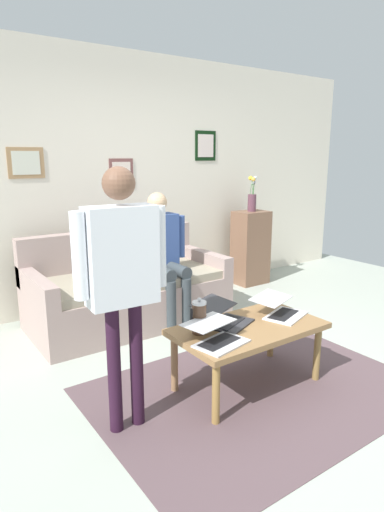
% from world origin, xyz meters
% --- Properties ---
extents(ground_plane, '(7.68, 7.68, 0.00)m').
position_xyz_m(ground_plane, '(0.00, 0.00, 0.00)').
color(ground_plane, '#A7B0A3').
extents(area_rug, '(2.22, 1.60, 0.01)m').
position_xyz_m(area_rug, '(0.11, 0.20, 0.00)').
color(area_rug, '#5A454A').
rests_on(area_rug, ground_plane).
extents(back_wall, '(7.04, 0.11, 2.70)m').
position_xyz_m(back_wall, '(-0.00, -2.20, 1.35)').
color(back_wall, silver).
rests_on(back_wall, ground_plane).
extents(couch, '(1.88, 0.93, 0.88)m').
position_xyz_m(couch, '(0.25, -1.52, 0.30)').
color(couch, '#A48C84').
rests_on(couch, ground_plane).
extents(coffee_table, '(1.06, 0.59, 0.46)m').
position_xyz_m(coffee_table, '(0.11, 0.10, 0.40)').
color(coffee_table, olive).
rests_on(coffee_table, ground_plane).
extents(laptop_left, '(0.44, 0.46, 0.14)m').
position_xyz_m(laptop_left, '(0.22, -0.04, 0.50)').
color(laptop_left, '#28282D').
rests_on(laptop_left, coffee_table).
extents(laptop_center, '(0.42, 0.43, 0.13)m').
position_xyz_m(laptop_center, '(-0.23, 0.08, 0.50)').
color(laptop_center, silver).
rests_on(laptop_center, coffee_table).
extents(laptop_right, '(0.39, 0.39, 0.12)m').
position_xyz_m(laptop_right, '(0.47, 0.19, 0.50)').
color(laptop_right, silver).
rests_on(laptop_right, coffee_table).
extents(french_press, '(0.12, 0.10, 0.25)m').
position_xyz_m(french_press, '(0.47, 0.00, 0.57)').
color(french_press, '#4C3323').
rests_on(french_press, coffee_table).
extents(side_shelf, '(0.42, 0.32, 0.93)m').
position_xyz_m(side_shelf, '(-1.66, -1.82, 0.47)').
color(side_shelf, brown).
rests_on(side_shelf, ground_plane).
extents(flower_vase, '(0.11, 0.12, 0.44)m').
position_xyz_m(flower_vase, '(-1.66, -1.82, 1.09)').
color(flower_vase, '#5A3442').
rests_on(flower_vase, side_shelf).
extents(person_standing, '(0.56, 0.20, 1.57)m').
position_xyz_m(person_standing, '(1.04, 0.04, 1.00)').
color(person_standing, black).
rests_on(person_standing, ground_plane).
extents(person_seated, '(0.55, 0.51, 1.28)m').
position_xyz_m(person_seated, '(-0.03, -1.30, 0.73)').
color(person_seated, '#363E42').
rests_on(person_seated, ground_plane).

